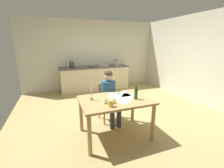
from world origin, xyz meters
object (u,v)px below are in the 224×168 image
object	(u,v)px
coffee_mug	(111,103)
wine_glass_by_kettle	(92,63)
wine_glass_near_sink	(95,63)
mixing_bowl	(91,65)
candlestick	(91,96)
wine_bottle_on_table	(136,93)
stovetop_kettle	(117,63)
book_magazine	(110,102)
bottle_vinegar	(73,65)
person_seated	(110,94)
bottle_oil	(71,65)
teacup_on_counter	(100,66)
wine_glass_back_right	(87,64)
wine_glass_back_left	(90,63)
dining_table	(115,104)
sink_unit	(104,65)
chair_at_table	(107,100)

from	to	relation	value
coffee_mug	wine_glass_by_kettle	distance (m)	3.62
wine_glass_near_sink	mixing_bowl	bearing A→B (deg)	-154.35
candlestick	wine_bottle_on_table	bearing A→B (deg)	-17.92
stovetop_kettle	book_magazine	bearing A→B (deg)	-114.20
wine_bottle_on_table	bottle_vinegar	world-z (taller)	bottle_vinegar
book_magazine	mixing_bowl	world-z (taller)	mixing_bowl
person_seated	wine_bottle_on_table	distance (m)	0.75
candlestick	stovetop_kettle	world-z (taller)	stovetop_kettle
bottle_oil	teacup_on_counter	xyz separation A→B (m)	(1.05, -0.10, -0.07)
book_magazine	mixing_bowl	distance (m)	3.33
book_magazine	wine_glass_by_kettle	bearing A→B (deg)	102.07
coffee_mug	wine_glass_back_right	bearing A→B (deg)	84.20
book_magazine	bottle_vinegar	distance (m)	3.24
bottle_oil	wine_glass_back_left	world-z (taller)	bottle_oil
candlestick	bottle_oil	world-z (taller)	bottle_oil
candlestick	mixing_bowl	distance (m)	3.16
stovetop_kettle	wine_glass_back_left	distance (m)	1.06
dining_table	teacup_on_counter	distance (m)	3.05
wine_glass_near_sink	wine_glass_back_left	xyz separation A→B (m)	(-0.21, 0.00, 0.00)
bottle_oil	bottle_vinegar	size ratio (longest dim) A/B	1.11
candlestick	wine_glass_by_kettle	bearing A→B (deg)	76.08
book_magazine	wine_glass_by_kettle	xyz separation A→B (m)	(0.50, 3.38, 0.25)
dining_table	wine_glass_by_kettle	distance (m)	3.32
sink_unit	bottle_vinegar	bearing A→B (deg)	-179.49
candlestick	wine_glass_near_sink	size ratio (longest dim) A/B	1.60
dining_table	wine_glass_back_left	distance (m)	3.31
dining_table	person_seated	xyz separation A→B (m)	(0.08, 0.54, 0.03)
wine_glass_back_right	teacup_on_counter	size ratio (longest dim) A/B	1.38
wine_glass_by_kettle	wine_glass_back_right	xyz separation A→B (m)	(-0.19, 0.00, 0.00)
wine_glass_back_left	teacup_on_counter	size ratio (longest dim) A/B	1.38
teacup_on_counter	bottle_vinegar	bearing A→B (deg)	171.42
wine_glass_back_right	coffee_mug	bearing A→B (deg)	-95.80
book_magazine	person_seated	bearing A→B (deg)	91.38
book_magazine	teacup_on_counter	bearing A→B (deg)	97.21
chair_at_table	wine_glass_back_right	distance (m)	2.64
wine_glass_back_right	teacup_on_counter	xyz separation A→B (m)	(0.42, -0.30, -0.06)
wine_glass_near_sink	wine_glass_back_left	size ratio (longest dim) A/B	1.00
coffee_mug	wine_glass_back_left	xyz separation A→B (m)	(0.46, 3.57, 0.20)
person_seated	mixing_bowl	size ratio (longest dim) A/B	6.61
book_magazine	mixing_bowl	bearing A→B (deg)	102.90
bottle_vinegar	stovetop_kettle	world-z (taller)	bottle_vinegar
candlestick	wine_glass_by_kettle	world-z (taller)	wine_glass_by_kettle
person_seated	bottle_vinegar	distance (m)	2.64
bottle_vinegar	wine_bottle_on_table	bearing A→B (deg)	-77.47
book_magazine	wine_glass_by_kettle	world-z (taller)	wine_glass_by_kettle
bottle_vinegar	stovetop_kettle	distance (m)	1.68
dining_table	candlestick	size ratio (longest dim) A/B	5.29
wine_glass_by_kettle	candlestick	bearing A→B (deg)	-103.92
chair_at_table	wine_glass_near_sink	world-z (taller)	wine_glass_near_sink
bottle_oil	bottle_vinegar	bearing A→B (deg)	25.63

